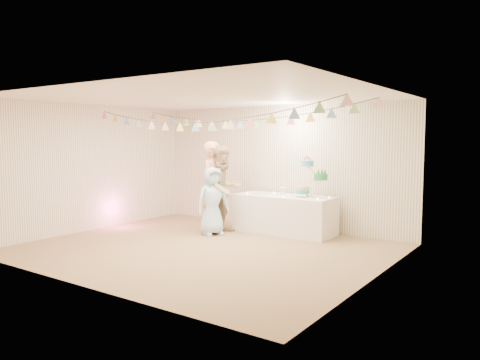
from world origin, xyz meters
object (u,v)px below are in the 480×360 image
Objects in this scene: person_adult_a at (214,187)px; person_child at (213,201)px; table at (284,214)px; cake_stand at (310,179)px; person_adult_b at (224,189)px.

person_child is (0.19, -0.30, -0.25)m from person_adult_a.
person_adult_a is at bearing 59.56° from person_child.
person_child reaches higher than table.
person_adult_a is 1.37× the size of person_child.
person_child is at bearing -148.64° from cake_stand.
table is 1.51× the size of person_child.
person_child is (-0.07, -0.28, -0.21)m from person_adult_b.
table is 1.10× the size of person_adult_a.
table is 1.47m from person_child.
person_adult_b reaches higher than table.
person_adult_a is at bearing -159.08° from cake_stand.
table is 1.15× the size of person_adult_b.
person_adult_a reaches higher than person_adult_b.
person_adult_a is (-1.28, -0.65, 0.54)m from table.
cake_stand is 1.97m from person_adult_a.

